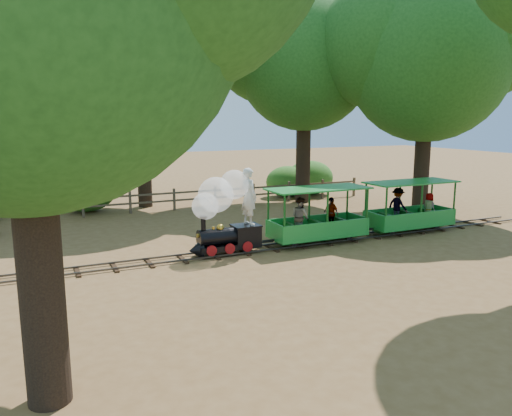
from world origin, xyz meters
name	(u,v)px	position (x,y,z in m)	size (l,w,h in m)	color
ground	(272,249)	(0.00, 0.00, 0.00)	(90.00, 90.00, 0.00)	olive
track	(272,247)	(0.00, 0.00, 0.07)	(22.00, 1.00, 0.10)	#3F3D3A
locomotive	(224,206)	(-1.60, 0.07, 1.54)	(2.32, 1.09, 2.73)	black
carriage_front	(315,221)	(1.64, -0.02, 0.79)	(3.47, 1.42, 1.81)	#1D8930
carriage_rear	(408,211)	(5.73, 0.08, 0.79)	(3.47, 1.48, 1.81)	#1D8930
oak_nc	(137,28)	(-2.04, 9.60, 8.18)	(9.33, 8.21, 11.53)	#2D2116
oak_ne	(303,54)	(5.47, 7.59, 7.19)	(8.30, 7.30, 10.17)	#2D2116
oak_e	(426,52)	(8.96, 3.10, 7.00)	(8.78, 7.73, 10.15)	#2D2116
fence	(195,196)	(0.00, 8.00, 0.58)	(18.10, 0.10, 1.00)	brown
shrub_mid_w	(85,191)	(-4.73, 9.30, 0.94)	(2.71, 2.08, 1.88)	#2D6B1E
shrub_mid_e	(287,181)	(5.59, 9.30, 0.82)	(2.38, 1.83, 1.65)	#2D6B1E
shrub_east	(310,178)	(6.98, 9.30, 0.94)	(2.72, 2.09, 1.88)	#2D6B1E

